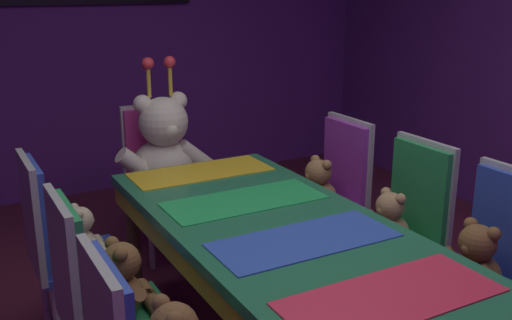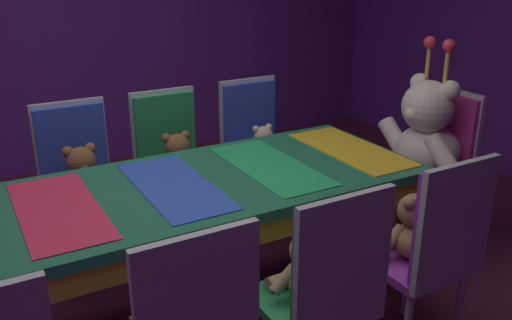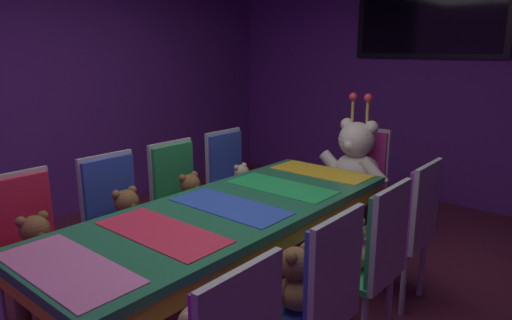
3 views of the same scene
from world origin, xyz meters
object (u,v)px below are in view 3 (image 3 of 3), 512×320
object	(u,v)px
chair_right_1	(320,292)
wall_tv	(430,12)
chair_left_3	(230,175)
king_teddy_bear	(355,160)
banquet_table	(230,220)
chair_left_1	(115,211)
teddy_left_1	(128,216)
teddy_left_3	(242,181)
teddy_left_2	(191,196)
chair_left_0	(25,239)
throne_chair	(363,171)
teddy_right_1	(294,282)
chair_left_2	(178,192)
teddy_right_3	(391,215)
teddy_left_0	(37,246)
teddy_right_2	(351,247)
chair_right_3	(412,220)
chair_right_2	(375,252)

from	to	relation	value
chair_right_1	wall_tv	xyz separation A→B (m)	(-0.83, 3.39, 1.45)
chair_left_3	king_teddy_bear	distance (m)	1.10
banquet_table	chair_left_3	distance (m)	1.22
chair_left_1	teddy_left_1	bearing A→B (deg)	-0.00
chair_left_3	teddy_left_3	distance (m)	0.14
teddy_left_3	teddy_left_2	bearing A→B (deg)	-87.60
chair_left_1	king_teddy_bear	world-z (taller)	king_teddy_bear
chair_left_0	throne_chair	world-z (taller)	same
teddy_right_1	chair_right_1	bearing A→B (deg)	-180.00
teddy_left_1	chair_left_2	distance (m)	0.58
chair_left_0	teddy_right_3	world-z (taller)	chair_left_0
teddy_left_3	banquet_table	bearing A→B (deg)	-52.06
teddy_left_0	king_teddy_bear	distance (m)	2.57
teddy_left_3	throne_chair	distance (m)	1.12
teddy_left_1	teddy_right_2	distance (m)	1.46
chair_left_2	wall_tv	size ratio (longest dim) A/B	0.61
chair_left_0	wall_tv	distance (m)	4.32
teddy_left_0	teddy_right_1	world-z (taller)	teddy_left_0
teddy_right_3	king_teddy_bear	world-z (taller)	king_teddy_bear
chair_left_1	teddy_right_1	size ratio (longest dim) A/B	2.90
teddy_left_0	chair_right_1	world-z (taller)	chair_right_1
chair_left_0	teddy_left_3	xyz separation A→B (m)	(0.11, 1.77, -0.03)
chair_right_1	teddy_right_1	bearing A→B (deg)	0.00
throne_chair	chair_left_3	bearing A→B (deg)	-43.76
chair_right_3	teddy_right_3	distance (m)	0.15
teddy_left_0	teddy_left_1	world-z (taller)	teddy_left_1
chair_left_0	teddy_left_2	size ratio (longest dim) A/B	2.99
teddy_left_1	chair_right_1	xyz separation A→B (m)	(1.49, -0.00, -0.00)
chair_left_1	chair_right_3	bearing A→B (deg)	35.24
chair_left_2	teddy_right_3	world-z (taller)	chair_left_2
banquet_table	teddy_left_3	bearing A→B (deg)	127.94
chair_left_0	king_teddy_bear	size ratio (longest dim) A/B	1.16
banquet_table	teddy_right_2	size ratio (longest dim) A/B	7.95
teddy_left_2	chair_left_1	bearing A→B (deg)	-104.31
banquet_table	king_teddy_bear	distance (m)	1.60
chair_left_1	chair_left_2	bearing A→B (deg)	90.25
teddy_right_1	chair_left_1	bearing A→B (deg)	-0.14
king_teddy_bear	wall_tv	bearing A→B (deg)	180.00
banquet_table	chair_left_0	world-z (taller)	chair_left_0
banquet_table	chair_left_1	size ratio (longest dim) A/B	2.48
teddy_right_1	teddy_left_0	bearing A→B (deg)	24.22
chair_right_1	teddy_left_1	bearing A→B (deg)	-0.14
chair_left_1	teddy_right_2	xyz separation A→B (m)	(1.50, 0.55, -0.01)
chair_right_1	throne_chair	distance (m)	2.21
teddy_right_1	chair_right_2	world-z (taller)	chair_right_2
teddy_left_1	throne_chair	bearing A→B (deg)	71.94
teddy_left_2	king_teddy_bear	distance (m)	1.48
chair_left_1	teddy_right_3	bearing A→B (deg)	37.82
wall_tv	chair_right_2	bearing A→B (deg)	-73.67
chair_left_0	chair_right_1	size ratio (longest dim) A/B	1.00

